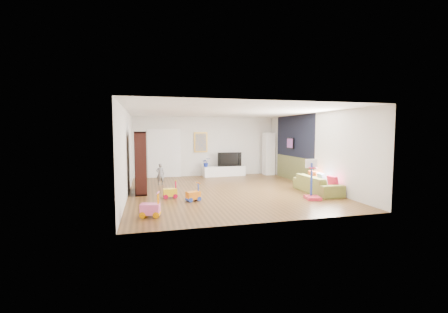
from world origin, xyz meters
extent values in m
cube|color=brown|center=(0.00, 0.00, 0.00)|extent=(6.50, 7.50, 0.00)
cube|color=white|center=(0.00, 0.00, 2.70)|extent=(6.50, 7.50, 0.00)
cube|color=silver|center=(0.00, 3.75, 1.35)|extent=(6.50, 0.00, 2.70)
cube|color=white|center=(0.00, -3.75, 1.35)|extent=(6.50, 0.00, 2.70)
cube|color=white|center=(-3.25, 0.00, 1.35)|extent=(0.00, 7.50, 2.70)
cube|color=silver|center=(3.25, 0.00, 1.35)|extent=(0.00, 7.50, 2.70)
cube|color=black|center=(3.23, 1.40, 1.85)|extent=(0.01, 3.20, 1.70)
cube|color=brown|center=(3.23, 1.40, 0.50)|extent=(0.01, 3.20, 1.00)
cube|color=white|center=(-1.90, 3.71, 1.05)|extent=(1.45, 0.06, 2.10)
cube|color=gold|center=(-0.25, 3.71, 1.55)|extent=(0.62, 0.06, 0.92)
cube|color=#7F3F8C|center=(3.17, 1.60, 1.55)|extent=(0.04, 0.56, 0.46)
cube|color=white|center=(0.77, 3.40, 0.23)|extent=(1.96, 0.61, 0.45)
cube|color=white|center=(2.93, 3.32, 1.00)|extent=(0.49, 0.49, 1.99)
cube|color=black|center=(-2.86, 0.48, 1.01)|extent=(0.41, 1.40, 2.03)
imported|color=olive|center=(2.82, -1.08, 0.29)|extent=(0.77, 1.95, 0.57)
cube|color=#D02941|center=(2.15, -1.92, 0.60)|extent=(0.51, 0.58, 1.21)
cube|color=yellow|center=(-1.98, -0.68, 0.27)|extent=(0.42, 0.27, 0.54)
cube|color=orange|center=(-1.36, -1.26, 0.26)|extent=(0.45, 0.36, 0.53)
cube|color=pink|center=(-2.59, -2.64, 0.30)|extent=(0.49, 0.37, 0.59)
imported|color=slate|center=(-2.17, 1.73, 0.41)|extent=(0.30, 0.20, 0.83)
imported|color=black|center=(1.01, 3.41, 0.77)|extent=(1.11, 0.18, 0.64)
imported|color=navy|center=(-0.06, 3.41, 0.65)|extent=(0.39, 0.34, 0.40)
cube|color=#B7173A|center=(3.00, -1.66, 0.45)|extent=(0.15, 0.39, 0.38)
cube|color=silver|center=(2.98, -1.08, 0.45)|extent=(0.16, 0.41, 0.40)
cube|color=#CB4D20|center=(3.02, -0.53, 0.45)|extent=(0.17, 0.42, 0.41)
camera|label=1|loc=(-2.62, -9.82, 2.00)|focal=24.00mm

